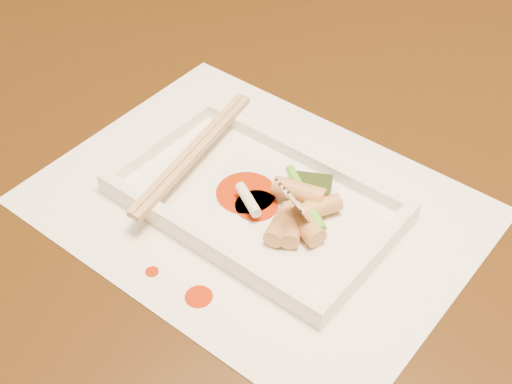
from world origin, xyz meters
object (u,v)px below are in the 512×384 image
Objects in this scene: fork at (334,162)px; placemat at (256,206)px; table at (347,212)px; chopstick_a at (190,150)px; plate_base at (256,203)px.

placemat is at bearing -165.58° from fork.
table is at bearing 111.31° from fork.
table is 0.17m from placemat.
table is 0.22m from fork.
table is 0.22m from chopstick_a.
plate_base is 1.29× the size of chopstick_a.
plate_base is 0.11m from fork.
table is 5.38× the size of plate_base.
table is 0.18m from plate_base.
chopstick_a is at bearing 180.00° from placemat.
plate_base is at bearing 0.00° from chopstick_a.
chopstick_a reaches higher than plate_base.
table is at bearing 80.21° from placemat.
chopstick_a is at bearing -127.65° from table.
fork is at bearing 6.75° from chopstick_a.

